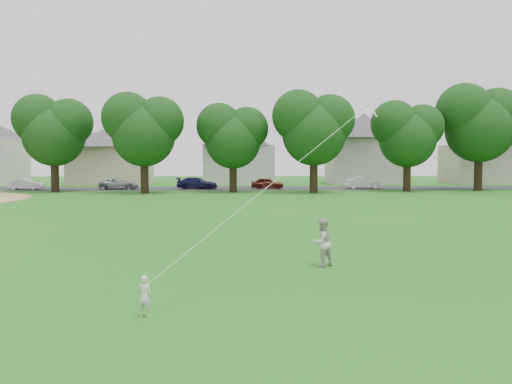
{
  "coord_description": "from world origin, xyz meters",
  "views": [
    {
      "loc": [
        -0.81,
        -11.48,
        3.21
      ],
      "look_at": [
        -0.17,
        2.0,
        2.3
      ],
      "focal_mm": 35.0,
      "sensor_mm": 36.0,
      "label": 1
    }
  ],
  "objects": [
    {
      "name": "ground",
      "position": [
        0.0,
        0.0,
        0.0
      ],
      "size": [
        160.0,
        160.0,
        0.0
      ],
      "primitive_type": "plane",
      "color": "#1C5F15",
      "rests_on": "ground"
    },
    {
      "name": "street",
      "position": [
        0.0,
        42.0,
        0.01
      ],
      "size": [
        90.0,
        7.0,
        0.01
      ],
      "primitive_type": "cube",
      "color": "#2D2D30",
      "rests_on": "ground"
    },
    {
      "name": "toddler",
      "position": [
        -2.6,
        -1.46,
        0.43
      ],
      "size": [
        0.35,
        0.26,
        0.85
      ],
      "primitive_type": "imported",
      "rotation": [
        0.0,
        0.0,
        2.93
      ],
      "color": "silver",
      "rests_on": "ground"
    },
    {
      "name": "older_boy",
      "position": [
        1.85,
        3.08,
        0.72
      ],
      "size": [
        0.88,
        0.83,
        1.44
      ],
      "primitive_type": "imported",
      "rotation": [
        0.0,
        0.0,
        3.69
      ],
      "color": "beige",
      "rests_on": "ground"
    },
    {
      "name": "kite",
      "position": [
        0.61,
        1.92,
        2.82
      ],
      "size": [
        3.61,
        3.9,
        10.31
      ],
      "color": "white",
      "rests_on": "ground"
    },
    {
      "name": "tree_row",
      "position": [
        1.5,
        36.26,
        6.32
      ],
      "size": [
        81.75,
        9.14,
        10.99
      ],
      "color": "black",
      "rests_on": "ground"
    },
    {
      "name": "parked_cars",
      "position": [
        -8.03,
        41.0,
        0.61
      ],
      "size": [
        46.94,
        2.17,
        1.29
      ],
      "color": "black",
      "rests_on": "ground"
    },
    {
      "name": "house_row",
      "position": [
        -0.48,
        52.0,
        4.93
      ],
      "size": [
        77.55,
        13.81,
        10.6
      ],
      "color": "silver",
      "rests_on": "ground"
    }
  ]
}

